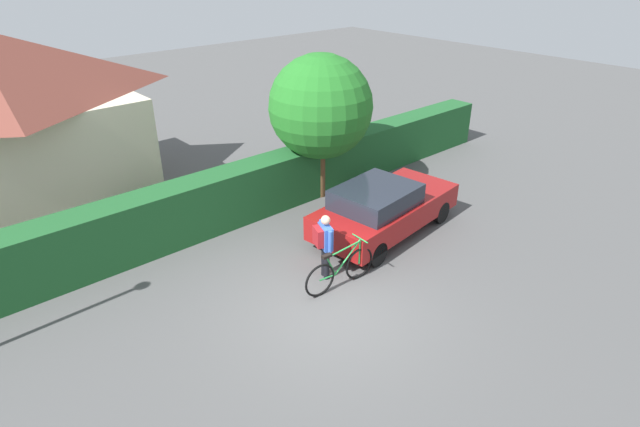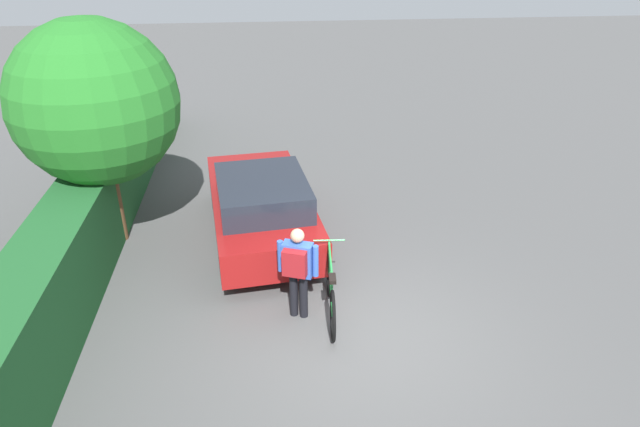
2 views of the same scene
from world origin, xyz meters
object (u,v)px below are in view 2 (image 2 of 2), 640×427
at_px(parked_car_near, 261,205).
at_px(tree_kerbside, 95,104).
at_px(bicycle, 331,292).
at_px(person_rider, 297,266).

bearing_deg(parked_car_near, tree_kerbside, 83.76).
distance_m(parked_car_near, bicycle, 2.70).
bearing_deg(parked_car_near, person_rider, -168.26).
relative_size(parked_car_near, tree_kerbside, 1.06).
bearing_deg(tree_kerbside, bicycle, -126.23).
height_order(parked_car_near, person_rider, person_rider).
height_order(parked_car_near, tree_kerbside, tree_kerbside).
distance_m(person_rider, tree_kerbside, 4.66).
bearing_deg(tree_kerbside, parked_car_near, -96.24).
xyz_separation_m(parked_car_near, tree_kerbside, (0.30, 2.76, 1.98)).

